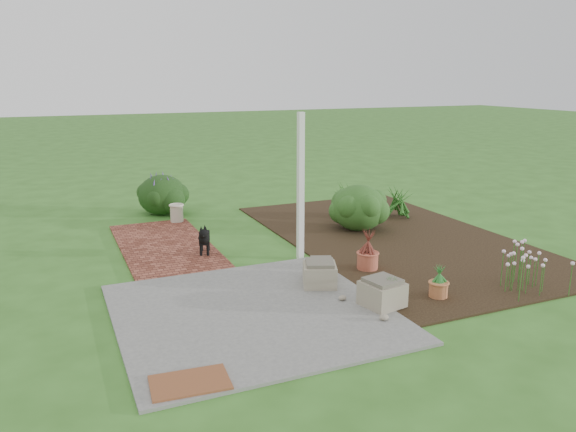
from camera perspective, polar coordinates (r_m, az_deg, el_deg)
name	(u,v)px	position (r m, az deg, el deg)	size (l,w,h in m)	color
ground	(287,262)	(9.52, -0.15, -4.74)	(80.00, 80.00, 0.00)	#32641F
concrete_patio	(252,312)	(7.57, -3.66, -9.73)	(3.50, 3.50, 0.04)	slate
brick_path	(165,245)	(10.65, -12.38, -2.92)	(1.60, 3.50, 0.04)	#5C291D
garden_bed	(394,238)	(11.10, 10.76, -2.17)	(4.00, 7.00, 0.03)	black
veranda_post	(301,188)	(9.41, 1.29, 2.90)	(0.10, 0.10, 2.50)	white
stone_trough_near	(382,294)	(7.76, 9.55, -7.80)	(0.49, 0.49, 0.33)	gray
stone_trough_mid	(321,269)	(8.71, 3.39, -5.42)	(0.39, 0.39, 0.26)	gray
stone_trough_far	(320,275)	(8.38, 3.23, -6.00)	(0.48, 0.48, 0.32)	gray
coir_doormat	(190,382)	(6.01, -9.94, -16.31)	(0.79, 0.51, 0.02)	brown
black_dog	(204,237)	(9.86, -8.51, -2.17)	(0.29, 0.57, 0.50)	black
cream_ceramic_urn	(177,213)	(12.20, -11.24, 0.30)	(0.27, 0.27, 0.37)	#BEB49D
evergreen_shrub	(359,207)	(11.44, 7.21, 0.96)	(1.10, 1.10, 0.93)	#11360B
agapanthus_clump_back	(398,199)	(12.57, 11.09, 1.66)	(0.88, 0.88, 0.80)	#16410E
agapanthus_clump_front	(349,197)	(12.42, 6.18, 1.92)	(1.00, 1.00, 0.89)	#0E430C
pink_flower_patch	(526,268)	(8.88, 22.99, -4.93)	(1.01, 1.01, 0.64)	#113D0F
terracotta_pot_bronze	(368,260)	(9.19, 8.09, -4.49)	(0.34, 0.34, 0.27)	#B0523B
terracotta_pot_small_left	(438,289)	(8.27, 15.03, -7.20)	(0.26, 0.26, 0.22)	#B5693D
terracotta_pot_small_right	(391,300)	(7.77, 10.41, -8.39)	(0.24, 0.24, 0.21)	#9B4E34
purple_flowering_bush	(162,194)	(13.07, -12.67, 2.20)	(1.08, 1.08, 0.92)	black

